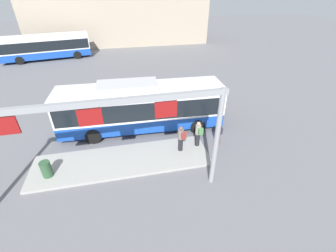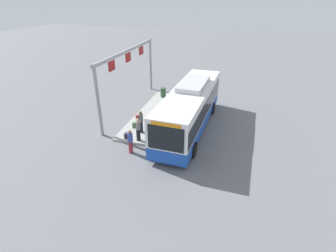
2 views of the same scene
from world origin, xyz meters
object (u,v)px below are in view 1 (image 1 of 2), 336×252
bus_background_left (46,46)px  person_boarding (198,133)px  trash_bin (46,169)px  bus_main (141,105)px  person_waiting_mid (181,138)px  person_waiting_near (219,133)px

bus_background_left → person_boarding: (13.41, -22.85, -0.73)m
trash_bin → bus_background_left: bearing=101.7°
bus_main → person_waiting_mid: bus_main is taller
bus_background_left → person_waiting_near: 27.21m
person_boarding → person_waiting_mid: bearing=89.3°
person_waiting_near → person_boarding: bearing=100.6°
person_waiting_mid → bus_background_left: bearing=2.1°
bus_background_left → person_waiting_near: bearing=-67.0°
bus_main → person_waiting_mid: 3.80m
person_waiting_near → trash_bin: person_waiting_near is taller
person_boarding → person_waiting_mid: (-1.15, -0.25, 0.00)m
person_boarding → person_waiting_mid: size_ratio=1.00×
bus_main → bus_background_left: size_ratio=0.99×
person_boarding → person_waiting_near: bearing=-102.5°
person_boarding → person_waiting_near: 1.36m
person_boarding → person_waiting_mid: 1.17m
bus_background_left → trash_bin: bus_background_left is taller
person_waiting_near → trash_bin: bearing=104.9°
bus_background_left → person_waiting_near: size_ratio=6.69×
bus_main → person_waiting_mid: size_ratio=6.59×
person_waiting_mid → trash_bin: (-7.36, -0.59, -0.44)m
person_waiting_mid → trash_bin: person_waiting_mid is taller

